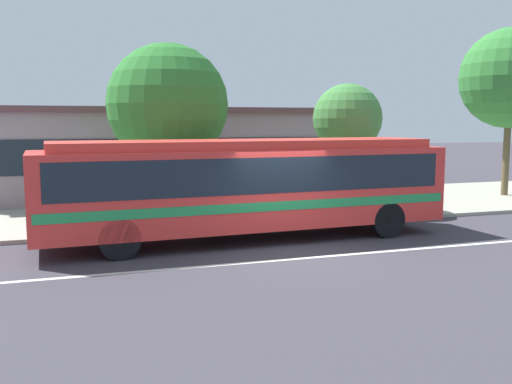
{
  "coord_description": "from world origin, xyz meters",
  "views": [
    {
      "loc": [
        -5.19,
        -13.05,
        3.26
      ],
      "look_at": [
        -0.24,
        1.85,
        1.3
      ],
      "focal_mm": 39.86,
      "sensor_mm": 36.0,
      "label": 1
    }
  ],
  "objects_px": {
    "transit_bus": "(247,182)",
    "street_tree_near_stop": "(168,105)",
    "pedestrian_waiting_near_sign": "(141,195)",
    "street_tree_far_end": "(510,78)",
    "street_tree_mid_block": "(347,119)",
    "pedestrian_walking_along_curb": "(385,185)"
  },
  "relations": [
    {
      "from": "street_tree_far_end",
      "to": "pedestrian_waiting_near_sign",
      "type": "bearing_deg",
      "value": -169.71
    },
    {
      "from": "pedestrian_waiting_near_sign",
      "to": "street_tree_far_end",
      "type": "xyz_separation_m",
      "value": [
        15.73,
        2.86,
        3.94
      ]
    },
    {
      "from": "pedestrian_waiting_near_sign",
      "to": "street_tree_near_stop",
      "type": "xyz_separation_m",
      "value": [
        1.12,
        1.76,
        2.7
      ]
    },
    {
      "from": "street_tree_near_stop",
      "to": "street_tree_mid_block",
      "type": "height_order",
      "value": "street_tree_near_stop"
    },
    {
      "from": "street_tree_mid_block",
      "to": "street_tree_far_end",
      "type": "bearing_deg",
      "value": 8.78
    },
    {
      "from": "transit_bus",
      "to": "street_tree_far_end",
      "type": "distance_m",
      "value": 14.37
    },
    {
      "from": "transit_bus",
      "to": "street_tree_near_stop",
      "type": "xyz_separation_m",
      "value": [
        -1.51,
        3.75,
        2.19
      ]
    },
    {
      "from": "transit_bus",
      "to": "pedestrian_waiting_near_sign",
      "type": "bearing_deg",
      "value": 142.95
    },
    {
      "from": "street_tree_near_stop",
      "to": "street_tree_mid_block",
      "type": "relative_size",
      "value": 1.26
    },
    {
      "from": "pedestrian_walking_along_curb",
      "to": "pedestrian_waiting_near_sign",
      "type": "bearing_deg",
      "value": -179.56
    },
    {
      "from": "pedestrian_walking_along_curb",
      "to": "street_tree_near_stop",
      "type": "bearing_deg",
      "value": 166.47
    },
    {
      "from": "transit_bus",
      "to": "pedestrian_walking_along_curb",
      "type": "xyz_separation_m",
      "value": [
        5.53,
        2.05,
        -0.5
      ]
    },
    {
      "from": "transit_bus",
      "to": "street_tree_near_stop",
      "type": "bearing_deg",
      "value": 111.99
    },
    {
      "from": "street_tree_mid_block",
      "to": "transit_bus",
      "type": "bearing_deg",
      "value": -143.67
    },
    {
      "from": "pedestrian_waiting_near_sign",
      "to": "street_tree_far_end",
      "type": "height_order",
      "value": "street_tree_far_end"
    },
    {
      "from": "transit_bus",
      "to": "pedestrian_waiting_near_sign",
      "type": "relative_size",
      "value": 6.77
    },
    {
      "from": "street_tree_near_stop",
      "to": "transit_bus",
      "type": "bearing_deg",
      "value": -68.01
    },
    {
      "from": "transit_bus",
      "to": "street_tree_mid_block",
      "type": "relative_size",
      "value": 2.53
    },
    {
      "from": "street_tree_near_stop",
      "to": "street_tree_far_end",
      "type": "distance_m",
      "value": 14.7
    },
    {
      "from": "pedestrian_waiting_near_sign",
      "to": "pedestrian_walking_along_curb",
      "type": "height_order",
      "value": "pedestrian_walking_along_curb"
    },
    {
      "from": "street_tree_mid_block",
      "to": "street_tree_near_stop",
      "type": "bearing_deg",
      "value": 178.44
    },
    {
      "from": "street_tree_far_end",
      "to": "street_tree_near_stop",
      "type": "bearing_deg",
      "value": -175.71
    }
  ]
}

